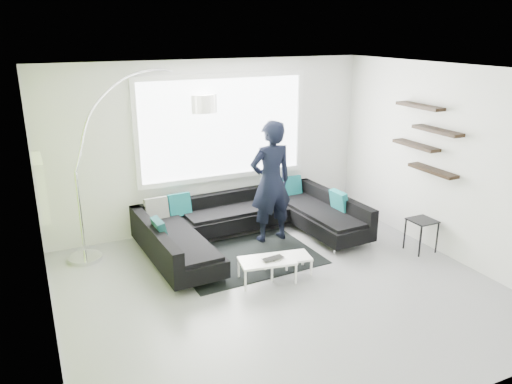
# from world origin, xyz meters

# --- Properties ---
(ground) EXTENTS (5.50, 5.50, 0.00)m
(ground) POSITION_xyz_m (0.00, 0.00, 0.00)
(ground) COLOR gray
(ground) RESTS_ON ground
(room_shell) EXTENTS (5.54, 5.04, 2.82)m
(room_shell) POSITION_xyz_m (0.04, 0.21, 1.81)
(room_shell) COLOR silver
(room_shell) RESTS_ON ground
(sectional_sofa) EXTENTS (3.42, 2.23, 0.71)m
(sectional_sofa) POSITION_xyz_m (0.26, 1.45, 0.31)
(sectional_sofa) COLOR black
(sectional_sofa) RESTS_ON ground
(rug) EXTENTS (2.12, 1.59, 0.01)m
(rug) POSITION_xyz_m (-0.02, 1.05, 0.01)
(rug) COLOR black
(rug) RESTS_ON ground
(coffee_table) EXTENTS (1.03, 0.71, 0.31)m
(coffee_table) POSITION_xyz_m (0.12, 0.31, 0.16)
(coffee_table) COLOR white
(coffee_table) RESTS_ON ground
(arc_lamp) EXTENTS (2.73, 1.70, 2.69)m
(arc_lamp) POSITION_xyz_m (-2.20, 2.00, 1.35)
(arc_lamp) COLOR silver
(arc_lamp) RESTS_ON ground
(side_table) EXTENTS (0.37, 0.37, 0.51)m
(side_table) POSITION_xyz_m (2.50, 0.15, 0.25)
(side_table) COLOR black
(side_table) RESTS_ON ground
(person) EXTENTS (0.75, 0.52, 1.95)m
(person) POSITION_xyz_m (0.61, 1.50, 0.97)
(person) COLOR black
(person) RESTS_ON ground
(laptop) EXTENTS (0.34, 0.26, 0.02)m
(laptop) POSITION_xyz_m (0.02, 0.21, 0.32)
(laptop) COLOR black
(laptop) RESTS_ON coffee_table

